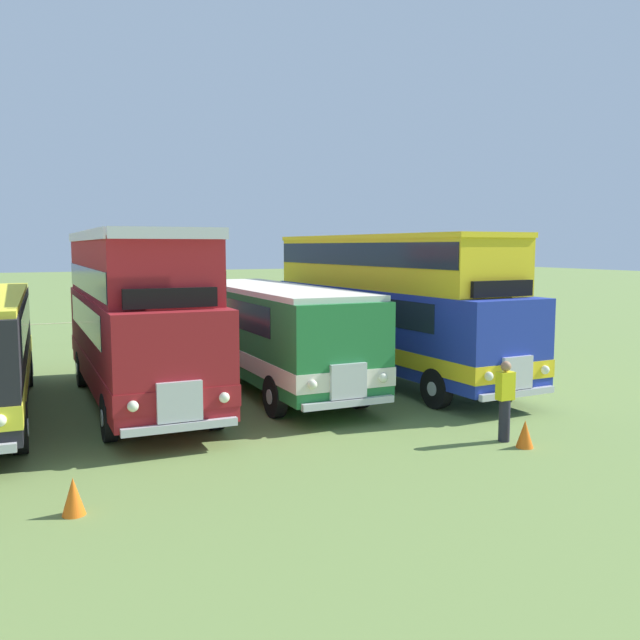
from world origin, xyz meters
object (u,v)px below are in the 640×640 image
Objects in this scene: cone_near_end at (525,434)px; cone_far_end at (73,496)px; bus_seventh_in_row at (272,329)px; marshal_person at (505,400)px; bus_sixth_in_row at (136,315)px; bus_eighth_in_row at (388,300)px.

cone_far_end is (-8.77, 0.10, 0.01)m from cone_near_end.
bus_seventh_in_row is 8.29m from cone_near_end.
cone_near_end is at bearing -0.68° from cone_far_end.
marshal_person is at bearing 2.87° from cone_far_end.
cone_far_end is at bearing -106.57° from bus_sixth_in_row.
marshal_person is (-1.27, -7.19, -1.59)m from bus_eighth_in_row.
bus_sixth_in_row is 1.00× the size of bus_seventh_in_row.
bus_eighth_in_row is (3.89, 0.03, 0.72)m from bus_seventh_in_row.
cone_near_end is at bearing -48.02° from bus_sixth_in_row.
bus_eighth_in_row reaches higher than cone_near_end.
bus_eighth_in_row reaches higher than marshal_person.
bus_sixth_in_row reaches higher than bus_eighth_in_row.
bus_eighth_in_row is at bearing 37.47° from cone_far_end.
bus_eighth_in_row is at bearing 81.31° from cone_near_end.
bus_eighth_in_row reaches higher than bus_seventh_in_row.
bus_seventh_in_row is at bearing 5.13° from bus_sixth_in_row.
bus_seventh_in_row is 17.14× the size of cone_near_end.
cone_far_end is (-6.06, -7.60, -1.45)m from bus_seventh_in_row.
bus_seventh_in_row reaches higher than marshal_person.
bus_eighth_in_row is 6.59× the size of marshal_person.
bus_eighth_in_row is (7.79, 0.38, 0.12)m from bus_sixth_in_row.
bus_eighth_in_row is 8.12m from cone_near_end.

